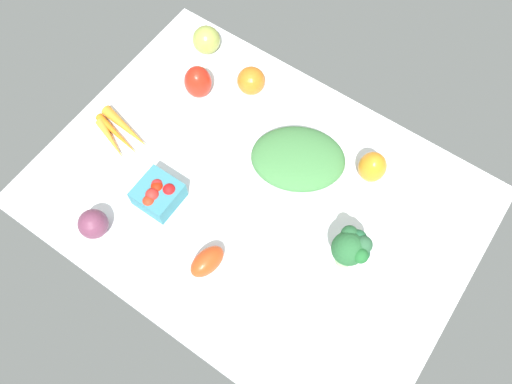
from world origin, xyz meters
The scene contains 11 objects.
tablecloth centered at (0.00, 0.00, 1.00)cm, with size 104.00×76.00×2.00cm, color white.
leafy_greens_clump centered at (-3.61, -12.95, 5.15)cm, with size 23.28×18.19×6.31cm, color #438144.
broccoli_head centered at (-26.35, 1.41, 9.63)cm, with size 8.53×8.79×11.72cm.
bell_pepper_orange centered at (-19.89, -20.59, 6.39)cm, with size 6.79×6.79×8.79cm, color orange.
bell_pepper_red centered at (29.85, -16.44, 6.80)cm, with size 7.20×7.20×9.60cm, color red.
red_onion_near_basket centered at (25.85, 28.76, 5.51)cm, with size 7.01×7.01×7.01cm, color #6E354F.
heirloom_tomato_orange centered at (19.16, -25.33, 5.74)cm, with size 7.48×7.48×7.48cm, color orange.
carrot_bunch centered at (38.26, 5.62, 3.27)cm, with size 17.11×10.90×2.93cm.
berry_basket centered at (18.58, 14.16, 5.22)cm, with size 9.80×9.80×6.66cm.
roma_tomato centered at (-1.00, 20.78, 4.64)cm, with size 8.93×5.27×5.27cm, color #D2451A.
heirloom_tomato_green centered at (37.18, -29.63, 5.83)cm, with size 7.65×7.65×7.65cm, color #98A74A.
Camera 1 is at (-31.16, 44.93, 118.46)cm, focal length 37.00 mm.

